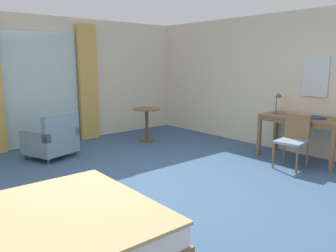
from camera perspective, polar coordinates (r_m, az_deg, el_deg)
ground at (r=4.71m, az=-1.77°, el=-11.21°), size 7.00×7.71×0.10m
wall_back at (r=7.52m, az=-19.42°, el=7.23°), size 6.60×0.12×2.64m
wall_right at (r=6.88m, az=19.82°, el=6.92°), size 0.12×7.31×2.64m
balcony_glass_door at (r=7.39m, az=-20.57°, el=5.87°), size 1.53×0.02×2.32m
curtain_panel_right at (r=7.68m, az=-13.40°, el=7.13°), size 0.42×0.10×2.51m
bed at (r=3.07m, az=-23.10°, el=-18.57°), size 2.07×1.75×0.98m
writing_desk at (r=6.32m, az=21.86°, el=0.69°), size 0.66×1.41×0.78m
desk_chair at (r=5.87m, az=20.55°, el=-1.86°), size 0.49×0.47×0.88m
desk_lamp at (r=6.53m, az=18.15°, el=4.45°), size 0.22×0.15×0.40m
closed_book at (r=6.21m, az=23.87°, el=1.34°), size 0.30×0.34×0.03m
armchair_by_window at (r=6.38m, az=-19.06°, el=-2.28°), size 0.93×0.92×0.83m
round_cafe_table at (r=7.34m, az=-3.64°, el=1.50°), size 0.59×0.59×0.72m
wall_mirror at (r=6.55m, az=23.74°, el=7.68°), size 0.02×0.47×0.70m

